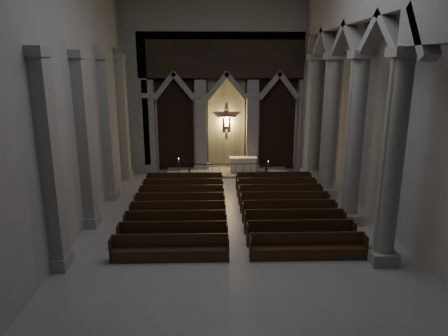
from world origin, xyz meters
The scene contains 11 objects.
room centered at (0.00, 0.00, 7.60)m, with size 24.00×24.10×12.00m.
sanctuary_wall centered at (0.00, 11.54, 6.62)m, with size 14.00×0.77×12.00m.
right_arcade centered at (5.50, 1.33, 7.83)m, with size 1.00×24.00×12.00m.
left_pilasters centered at (-6.75, 3.50, 3.91)m, with size 0.60×13.00×8.03m.
sanctuary_step centered at (0.00, 10.60, 0.07)m, with size 8.50×2.60×0.15m, color gray.
altar centered at (1.13, 10.66, 0.65)m, with size 1.94×0.77×0.98m.
altar_rail centered at (0.00, 9.39, 0.68)m, with size 5.23×0.09×1.03m.
candle_stand_left centered at (-3.22, 9.00, 0.40)m, with size 0.25×0.25×1.49m.
candle_stand_right centered at (2.68, 9.12, 0.34)m, with size 0.21×0.21×1.24m.
pews centered at (0.00, 2.45, 0.33)m, with size 10.00×9.55×1.03m.
worshipper centered at (1.38, 6.93, 0.53)m, with size 0.39×0.25×1.06m, color black.
Camera 1 is at (-1.02, -16.34, 7.46)m, focal length 32.00 mm.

